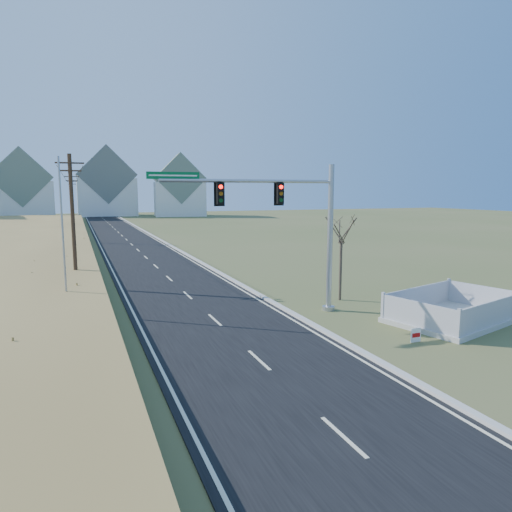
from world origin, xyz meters
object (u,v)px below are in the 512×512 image
Objects in this scene: open_sign at (416,335)px; bare_tree at (342,227)px; fence_enclosure at (452,316)px; flagpole at (64,253)px; traffic_signal_mast at (298,224)px.

open_sign is 9.09m from bare_tree.
flagpole reaches higher than fence_enclosure.
bare_tree is at bearing 83.04° from open_sign.
flagpole is at bearing 145.04° from open_sign.
fence_enclosure is 11.40× the size of open_sign.
bare_tree is (3.81, 1.77, -0.41)m from traffic_signal_mast.
fence_enclosure is 7.86m from bare_tree.
open_sign is 17.89m from flagpole.
bare_tree is at bearing 100.16° from fence_enclosure.
bare_tree is (15.39, -2.41, 1.10)m from flagpole.
bare_tree reaches higher than fence_enclosure.
flagpole is 1.52× the size of bare_tree.
traffic_signal_mast is 1.39× the size of fence_enclosure.
flagpole reaches higher than open_sign.
bare_tree is (-2.87, 6.04, 4.14)m from fence_enclosure.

